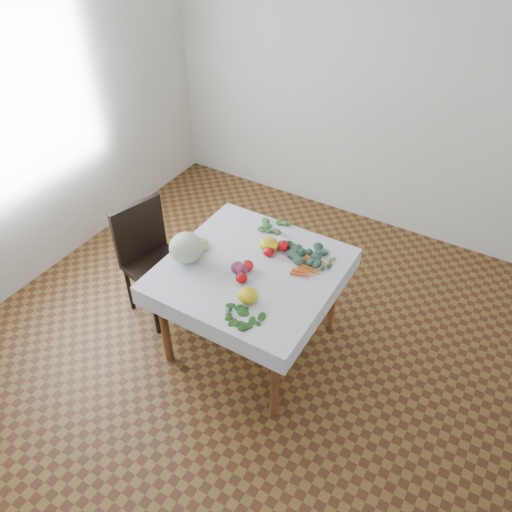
# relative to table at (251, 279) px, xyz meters

# --- Properties ---
(ground) EXTENTS (4.00, 4.00, 0.00)m
(ground) POSITION_rel_table_xyz_m (0.00, 0.00, -0.65)
(ground) COLOR brown
(back_wall) EXTENTS (4.00, 0.04, 2.70)m
(back_wall) POSITION_rel_table_xyz_m (0.00, 2.00, 0.70)
(back_wall) COLOR silver
(back_wall) RESTS_ON ground
(left_wall) EXTENTS (0.04, 4.00, 2.70)m
(left_wall) POSITION_rel_table_xyz_m (-2.00, 0.00, 0.70)
(left_wall) COLOR silver
(left_wall) RESTS_ON ground
(table) EXTENTS (1.00, 1.00, 0.75)m
(table) POSITION_rel_table_xyz_m (0.00, 0.00, 0.00)
(table) COLOR brown
(table) RESTS_ON ground
(tablecloth) EXTENTS (1.12, 1.12, 0.01)m
(tablecloth) POSITION_rel_table_xyz_m (0.00, 0.00, 0.10)
(tablecloth) COLOR white
(tablecloth) RESTS_ON table
(chair) EXTENTS (0.52, 0.52, 0.93)m
(chair) POSITION_rel_table_xyz_m (-0.88, -0.04, -0.12)
(chair) COLOR black
(chair) RESTS_ON ground
(cabbage) EXTENTS (0.28, 0.28, 0.21)m
(cabbage) POSITION_rel_table_xyz_m (-0.41, -0.15, 0.21)
(cabbage) COLOR #B3C5A5
(cabbage) RESTS_ON tablecloth
(tomato_a) EXTENTS (0.11, 0.11, 0.07)m
(tomato_a) POSITION_rel_table_xyz_m (-0.01, -0.03, 0.14)
(tomato_a) COLOR red
(tomato_a) RESTS_ON tablecloth
(tomato_b) EXTENTS (0.09, 0.09, 0.07)m
(tomato_b) POSITION_rel_table_xyz_m (0.09, 0.27, 0.14)
(tomato_b) COLOR red
(tomato_b) RESTS_ON tablecloth
(tomato_c) EXTENTS (0.10, 0.10, 0.07)m
(tomato_c) POSITION_rel_table_xyz_m (0.02, -0.15, 0.14)
(tomato_c) COLOR red
(tomato_c) RESTS_ON tablecloth
(tomato_d) EXTENTS (0.08, 0.08, 0.07)m
(tomato_d) POSITION_rel_table_xyz_m (0.04, 0.17, 0.14)
(tomato_d) COLOR red
(tomato_d) RESTS_ON tablecloth
(heirloom_back) EXTENTS (0.17, 0.17, 0.09)m
(heirloom_back) POSITION_rel_table_xyz_m (0.01, 0.22, 0.15)
(heirloom_back) COLOR yellow
(heirloom_back) RESTS_ON tablecloth
(heirloom_front) EXTENTS (0.14, 0.14, 0.09)m
(heirloom_front) POSITION_rel_table_xyz_m (0.14, -0.27, 0.15)
(heirloom_front) COLOR yellow
(heirloom_front) RESTS_ON tablecloth
(onion_a) EXTENTS (0.12, 0.12, 0.07)m
(onion_a) POSITION_rel_table_xyz_m (-0.03, -0.08, 0.14)
(onion_a) COLOR #54182E
(onion_a) RESTS_ON tablecloth
(onion_b) EXTENTS (0.09, 0.09, 0.07)m
(onion_b) POSITION_rel_table_xyz_m (-0.06, -0.08, 0.14)
(onion_b) COLOR #54182E
(onion_b) RESTS_ON tablecloth
(tomatillo_cluster) EXTENTS (0.11, 0.12, 0.04)m
(tomatillo_cluster) POSITION_rel_table_xyz_m (-0.40, -0.00, 0.12)
(tomatillo_cluster) COLOR #C2CE76
(tomatillo_cluster) RESTS_ON tablecloth
(carrot_bunch) EXTENTS (0.18, 0.27, 0.03)m
(carrot_bunch) POSITION_rel_table_xyz_m (0.35, 0.19, 0.12)
(carrot_bunch) COLOR orange
(carrot_bunch) RESTS_ON tablecloth
(kale_bunch) EXTENTS (0.29, 0.28, 0.04)m
(kale_bunch) POSITION_rel_table_xyz_m (0.25, 0.30, 0.12)
(kale_bunch) COLOR #315143
(kale_bunch) RESTS_ON tablecloth
(basil_bunch) EXTENTS (0.27, 0.19, 0.01)m
(basil_bunch) POSITION_rel_table_xyz_m (0.19, -0.43, 0.11)
(basil_bunch) COLOR #1F4E18
(basil_bunch) RESTS_ON tablecloth
(dill_bunch) EXTENTS (0.21, 0.19, 0.02)m
(dill_bunch) POSITION_rel_table_xyz_m (-0.10, 0.47, 0.11)
(dill_bunch) COLOR #49823B
(dill_bunch) RESTS_ON tablecloth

